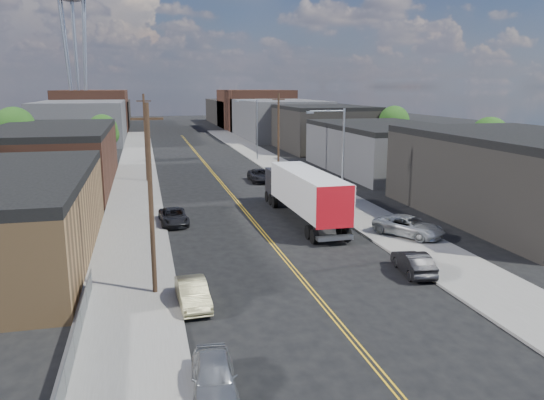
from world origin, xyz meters
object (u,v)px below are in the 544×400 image
semi_truck (302,191)px  car_left_a (214,376)px  car_right_lot_c (299,172)px  car_right_lot_a (409,226)px  car_ahead_truck (260,176)px  car_left_b (193,293)px  car_right_oncoming (413,263)px  car_left_c (174,217)px

semi_truck → car_left_a: size_ratio=4.05×
car_left_a → car_right_lot_c: 45.37m
car_right_lot_a → car_ahead_truck: car_right_lot_a is taller
car_left_b → car_right_lot_a: (16.37, 8.64, 0.21)m
car_left_b → car_right_oncoming: (13.00, 1.68, 0.01)m
car_right_oncoming → car_ahead_truck: car_ahead_truck is taller
car_left_c → car_right_lot_a: bearing=-28.6°
semi_truck → car_right_lot_a: 9.47m
car_right_oncoming → car_right_lot_c: size_ratio=1.06×
car_left_b → car_left_a: bearing=-92.9°
car_right_lot_c → car_left_c: bearing=-126.6°
car_left_c → car_right_lot_c: bearing=46.2°
car_right_oncoming → car_ahead_truck: bearing=-78.7°
car_right_oncoming → car_right_lot_c: 33.04m
car_right_lot_c → car_ahead_truck: size_ratio=0.75×
car_right_lot_a → car_right_lot_c: 25.97m
car_left_a → car_left_b: bearing=94.2°
car_left_a → car_right_lot_a: size_ratio=0.76×
semi_truck → car_right_lot_a: semi_truck is taller
car_left_b → car_right_lot_a: 18.51m
car_right_oncoming → car_left_a: bearing=44.2°
semi_truck → car_ahead_truck: bearing=87.5°
semi_truck → car_left_c: size_ratio=3.49×
car_left_c → car_right_lot_c: (15.72, 18.04, 0.17)m
car_left_c → car_left_a: bearing=-92.8°
car_left_b → car_left_c: car_left_b is taller
car_left_a → car_left_b: (-0.02, 7.96, -0.01)m
semi_truck → car_left_b: size_ratio=3.99×
car_left_a → car_right_lot_c: car_right_lot_c is taller
semi_truck → car_right_oncoming: 14.52m
car_right_oncoming → car_right_lot_a: bearing=-108.3°
semi_truck → car_left_b: bearing=-124.4°
semi_truck → car_right_lot_a: bearing=-51.7°
semi_truck → car_right_oncoming: size_ratio=3.91×
car_ahead_truck → semi_truck: bearing=-90.2°
car_left_a → car_right_lot_c: bearing=73.9°
car_ahead_truck → car_left_b: bearing=-106.5°
car_left_b → car_ahead_truck: bearing=69.2°
car_left_b → car_right_lot_a: car_right_lot_a is taller
car_left_a → car_right_lot_a: bearing=49.6°
car_left_a → car_ahead_truck: car_ahead_truck is taller
semi_truck → car_right_lot_c: size_ratio=4.16×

